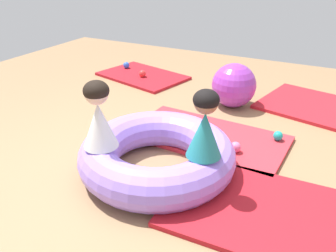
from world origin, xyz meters
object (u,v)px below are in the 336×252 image
at_px(play_ball_pink, 235,147).
at_px(play_ball_teal, 278,136).
at_px(inflatable_cushion, 157,155).
at_px(play_ball_red, 142,74).
at_px(exercise_ball_large, 234,85).
at_px(play_ball_blue, 126,65).
at_px(child_in_teal, 205,125).
at_px(child_in_white, 99,115).

height_order(play_ball_pink, play_ball_teal, play_ball_pink).
relative_size(inflatable_cushion, play_ball_red, 12.86).
relative_size(play_ball_teal, exercise_ball_large, 0.18).
bearing_deg(exercise_ball_large, inflatable_cushion, -94.17).
distance_m(play_ball_red, play_ball_blue, 0.53).
distance_m(inflatable_cushion, play_ball_blue, 2.95).
xyz_separation_m(child_in_teal, play_ball_pink, (0.07, 0.65, -0.50)).
height_order(child_in_white, play_ball_red, child_in_white).
relative_size(inflatable_cushion, child_in_teal, 2.54).
bearing_deg(play_ball_teal, play_ball_red, 154.14).
bearing_deg(child_in_white, child_in_teal, -62.80).
xyz_separation_m(play_ball_red, play_ball_pink, (1.90, -1.48, -0.00)).
bearing_deg(play_ball_blue, play_ball_pink, -36.43).
bearing_deg(child_in_white, exercise_ball_large, -2.33).
xyz_separation_m(inflatable_cushion, play_ball_red, (-1.39, 2.05, -0.08)).
height_order(child_in_teal, play_ball_red, child_in_teal).
bearing_deg(inflatable_cushion, child_in_teal, -10.72).
xyz_separation_m(play_ball_blue, exercise_ball_large, (1.97, -0.61, 0.18)).
xyz_separation_m(child_in_white, play_ball_teal, (1.14, 1.30, -0.51)).
distance_m(play_ball_red, exercise_ball_large, 1.56).
height_order(play_ball_teal, exercise_ball_large, exercise_ball_large).
relative_size(child_in_teal, play_ball_red, 5.07).
bearing_deg(exercise_ball_large, child_in_teal, -79.68).
bearing_deg(play_ball_blue, play_ball_teal, -26.49).
xyz_separation_m(inflatable_cushion, play_ball_teal, (0.82, 0.98, -0.08)).
height_order(inflatable_cushion, play_ball_teal, inflatable_cushion).
xyz_separation_m(inflatable_cushion, play_ball_blue, (-1.84, 2.30, -0.08)).
bearing_deg(play_ball_red, play_ball_pink, -37.96).
xyz_separation_m(play_ball_red, play_ball_blue, (-0.46, 0.26, -0.00)).
relative_size(inflatable_cushion, play_ball_blue, 13.20).
height_order(play_ball_red, play_ball_teal, play_ball_red).
bearing_deg(exercise_ball_large, play_ball_red, 166.83).
bearing_deg(child_in_teal, play_ball_blue, 149.74).
bearing_deg(play_ball_red, child_in_white, -65.80).
distance_m(play_ball_pink, play_ball_blue, 2.93).
relative_size(play_ball_red, exercise_ball_large, 0.19).
xyz_separation_m(play_ball_teal, exercise_ball_large, (-0.70, 0.72, 0.18)).
bearing_deg(child_in_white, play_ball_red, 34.38).
relative_size(play_ball_red, play_ball_teal, 1.08).
bearing_deg(play_ball_red, inflatable_cushion, -55.87).
relative_size(play_ball_blue, play_ball_teal, 1.05).
distance_m(child_in_white, exercise_ball_large, 2.09).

